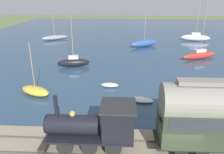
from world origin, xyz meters
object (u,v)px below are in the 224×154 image
at_px(sailboat_red, 200,55).
at_px(rowboat_near_shore, 141,100).
at_px(rowboat_far_out, 185,110).
at_px(rowboat_mid_harbor, 80,119).
at_px(rowboat_off_pier, 110,85).
at_px(steam_locomotive, 97,124).
at_px(sailboat_black, 74,62).
at_px(sailboat_gray, 55,38).
at_px(sailboat_blue, 144,43).
at_px(sailboat_yellow, 35,91).
at_px(sailboat_white, 195,37).

relative_size(sailboat_red, rowboat_near_shore, 3.77).
height_order(rowboat_far_out, rowboat_mid_harbor, rowboat_far_out).
bearing_deg(sailboat_red, rowboat_far_out, 136.04).
xyz_separation_m(sailboat_red, rowboat_mid_harbor, (-18.94, 15.50, -0.49)).
height_order(rowboat_off_pier, rowboat_far_out, rowboat_off_pier).
bearing_deg(steam_locomotive, rowboat_off_pier, -0.29).
bearing_deg(sailboat_black, rowboat_far_out, -146.23).
bearing_deg(steam_locomotive, sailboat_gray, 20.64).
distance_m(sailboat_blue, sailboat_black, 17.13).
bearing_deg(sailboat_black, rowboat_near_shore, -151.56).
bearing_deg(sailboat_black, rowboat_mid_harbor, -177.11).
distance_m(sailboat_gray, sailboat_red, 30.94).
relative_size(sailboat_gray, rowboat_mid_harbor, 1.95).
height_order(sailboat_gray, rowboat_near_shore, sailboat_gray).
distance_m(sailboat_gray, sailboat_black, 20.71).
distance_m(sailboat_blue, rowboat_far_out, 25.46).
bearing_deg(steam_locomotive, sailboat_yellow, 40.74).
relative_size(sailboat_gray, sailboat_white, 0.62).
bearing_deg(rowboat_far_out, sailboat_white, -6.35).
bearing_deg(sailboat_blue, rowboat_off_pier, 131.01).
bearing_deg(sailboat_yellow, sailboat_red, -29.25).
height_order(sailboat_gray, sailboat_yellow, sailboat_gray).
bearing_deg(sailboat_white, sailboat_yellow, 147.40).
bearing_deg(sailboat_yellow, sailboat_blue, -3.45).
distance_m(steam_locomotive, rowboat_near_shore, 8.50).
bearing_deg(sailboat_gray, steam_locomotive, 169.11).
bearing_deg(rowboat_mid_harbor, sailboat_blue, -22.48).
bearing_deg(rowboat_near_shore, rowboat_off_pier, 51.79).
relative_size(sailboat_yellow, rowboat_off_pier, 2.74).
bearing_deg(sailboat_red, rowboat_mid_harbor, 117.89).
distance_m(sailboat_red, rowboat_far_out, 18.42).
distance_m(sailboat_black, rowboat_off_pier, 9.04).
xyz_separation_m(sailboat_black, rowboat_far_out, (-12.37, -12.46, -0.43)).
bearing_deg(steam_locomotive, rowboat_far_out, -50.64).
xyz_separation_m(steam_locomotive, rowboat_mid_harbor, (3.95, 1.90, -2.12)).
height_order(sailboat_blue, sailboat_black, sailboat_black).
xyz_separation_m(sailboat_gray, sailboat_white, (0.57, -31.26, 0.22)).
bearing_deg(sailboat_black, rowboat_off_pier, -153.43).
bearing_deg(rowboat_near_shore, sailboat_red, -25.60).
relative_size(sailboat_blue, sailboat_gray, 1.08).
distance_m(steam_locomotive, sailboat_yellow, 11.48).
height_order(sailboat_white, rowboat_far_out, sailboat_white).
bearing_deg(rowboat_near_shore, sailboat_black, 48.19).
relative_size(sailboat_black, rowboat_far_out, 2.55).
bearing_deg(rowboat_off_pier, sailboat_gray, 30.64).
bearing_deg(sailboat_white, rowboat_near_shore, 162.81).
xyz_separation_m(sailboat_red, rowboat_far_out, (-17.17, 6.64, -0.44)).
distance_m(sailboat_blue, rowboat_mid_harbor, 28.20).
height_order(rowboat_near_shore, rowboat_off_pier, rowboat_off_pier).
distance_m(sailboat_yellow, rowboat_mid_harbor, 7.20).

